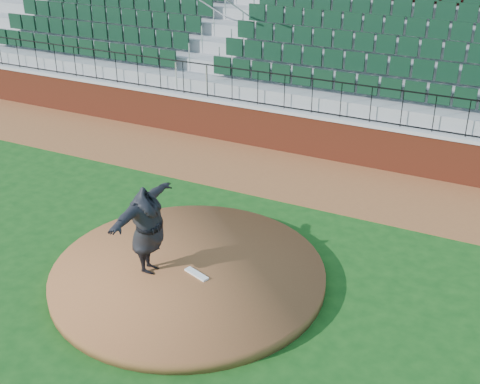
% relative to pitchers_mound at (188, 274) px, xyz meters
% --- Properties ---
extents(ground, '(90.00, 90.00, 0.00)m').
position_rel_pitchers_mound_xyz_m(ground, '(0.33, 0.21, -0.12)').
color(ground, '#144714').
rests_on(ground, ground).
extents(warning_track, '(34.00, 3.20, 0.01)m').
position_rel_pitchers_mound_xyz_m(warning_track, '(0.33, 5.61, -0.12)').
color(warning_track, brown).
rests_on(warning_track, ground).
extents(field_wall, '(34.00, 0.35, 1.20)m').
position_rel_pitchers_mound_xyz_m(field_wall, '(0.33, 7.21, 0.47)').
color(field_wall, maroon).
rests_on(field_wall, ground).
extents(wall_cap, '(34.00, 0.45, 0.10)m').
position_rel_pitchers_mound_xyz_m(wall_cap, '(0.33, 7.21, 1.12)').
color(wall_cap, '#B7B7B7').
rests_on(wall_cap, field_wall).
extents(wall_railing, '(34.00, 0.05, 1.00)m').
position_rel_pitchers_mound_xyz_m(wall_railing, '(0.33, 7.21, 1.67)').
color(wall_railing, black).
rests_on(wall_railing, wall_cap).
extents(seating_stands, '(34.00, 5.10, 4.60)m').
position_rel_pitchers_mound_xyz_m(seating_stands, '(0.33, 9.94, 2.18)').
color(seating_stands, gray).
rests_on(seating_stands, ground).
extents(concourse_wall, '(34.00, 0.50, 5.50)m').
position_rel_pitchers_mound_xyz_m(concourse_wall, '(0.33, 12.74, 2.62)').
color(concourse_wall, maroon).
rests_on(concourse_wall, ground).
extents(pitchers_mound, '(5.54, 5.54, 0.25)m').
position_rel_pitchers_mound_xyz_m(pitchers_mound, '(0.00, 0.00, 0.00)').
color(pitchers_mound, brown).
rests_on(pitchers_mound, ground).
extents(pitching_rubber, '(0.59, 0.33, 0.04)m').
position_rel_pitchers_mound_xyz_m(pitching_rubber, '(0.26, -0.10, 0.14)').
color(pitching_rubber, white).
rests_on(pitching_rubber, pitchers_mound).
extents(pitcher, '(0.83, 2.34, 1.86)m').
position_rel_pitchers_mound_xyz_m(pitcher, '(-0.66, -0.37, 1.06)').
color(pitcher, black).
rests_on(pitcher, pitchers_mound).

